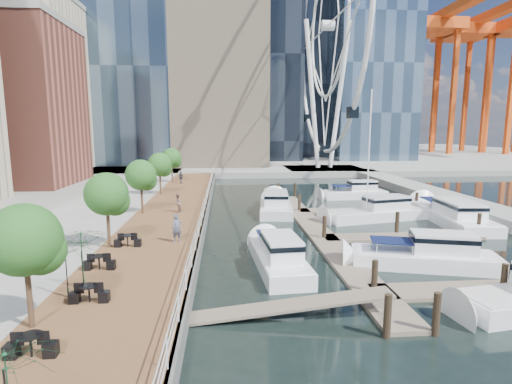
{
  "coord_description": "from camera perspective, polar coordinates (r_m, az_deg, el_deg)",
  "views": [
    {
      "loc": [
        -4.3,
        -20.23,
        8.18
      ],
      "look_at": [
        -1.75,
        12.17,
        3.0
      ],
      "focal_mm": 28.0,
      "sensor_mm": 36.0,
      "label": 1
    }
  ],
  "objects": [
    {
      "name": "ferris_wheel",
      "position": [
        76.6,
        10.22,
        22.31
      ],
      "size": [
        5.8,
        45.6,
        47.8
      ],
      "color": "white",
      "rests_on": "ground"
    },
    {
      "name": "cafe_tables",
      "position": [
        20.39,
        -22.05,
        -11.14
      ],
      "size": [
        2.5,
        13.7,
        0.74
      ],
      "color": "black",
      "rests_on": "ground"
    },
    {
      "name": "pedestrian_near",
      "position": [
        26.04,
        -11.24,
        -5.08
      ],
      "size": [
        0.78,
        0.67,
        1.79
      ],
      "primitive_type": "imported",
      "rotation": [
        0.0,
        0.0,
        0.45
      ],
      "color": "#4B4F64",
      "rests_on": "boardwalk"
    },
    {
      "name": "pier",
      "position": [
        74.91,
        9.67,
        3.04
      ],
      "size": [
        14.0,
        12.0,
        1.0
      ],
      "primitive_type": "cube",
      "color": "gray",
      "rests_on": "ground"
    },
    {
      "name": "port_cranes",
      "position": [
        136.94,
        28.0,
        12.98
      ],
      "size": [
        40.0,
        52.0,
        38.0
      ],
      "color": "#D84C14",
      "rests_on": "ground"
    },
    {
      "name": "pedestrian_mid",
      "position": [
        35.19,
        -11.15,
        -1.55
      ],
      "size": [
        0.74,
        0.88,
        1.62
      ],
      "primitive_type": "imported",
      "rotation": [
        0.0,
        0.0,
        -1.74
      ],
      "color": "#7F6257",
      "rests_on": "boardwalk"
    },
    {
      "name": "land_far",
      "position": [
        122.55,
        -2.5,
        5.45
      ],
      "size": [
        200.0,
        114.0,
        1.0
      ],
      "primitive_type": "cube",
      "color": "gray",
      "rests_on": "ground"
    },
    {
      "name": "railing",
      "position": [
        35.9,
        -7.3,
        -1.7
      ],
      "size": [
        0.1,
        60.0,
        1.05
      ],
      "primitive_type": null,
      "color": "white",
      "rests_on": "boardwalk"
    },
    {
      "name": "cafe_seating",
      "position": [
        17.42,
        -25.59,
        -11.64
      ],
      "size": [
        5.1,
        12.24,
        2.75
      ],
      "color": "#103C23",
      "rests_on": "ground"
    },
    {
      "name": "seawall",
      "position": [
        36.1,
        -7.11,
        -3.3
      ],
      "size": [
        0.25,
        60.0,
        1.0
      ],
      "primitive_type": "cube",
      "color": "#595954",
      "rests_on": "ground"
    },
    {
      "name": "ground",
      "position": [
        22.24,
        7.14,
        -12.6
      ],
      "size": [
        520.0,
        520.0,
        0.0
      ],
      "primitive_type": "plane",
      "color": "black",
      "rests_on": "ground"
    },
    {
      "name": "street_trees",
      "position": [
        35.17,
        -16.13,
        2.35
      ],
      "size": [
        2.6,
        42.6,
        4.6
      ],
      "color": "#3F2B1C",
      "rests_on": "ground"
    },
    {
      "name": "boardwalk",
      "position": [
        36.36,
        -11.84,
        -3.33
      ],
      "size": [
        6.0,
        60.0,
        1.0
      ],
      "primitive_type": "cube",
      "color": "brown",
      "rests_on": "ground"
    },
    {
      "name": "yacht_foreground",
      "position": [
        26.2,
        22.78,
        -9.87
      ],
      "size": [
        9.42,
        4.69,
        2.15
      ],
      "primitive_type": null,
      "rotation": [
        0.0,
        0.0,
        1.31
      ],
      "color": "white",
      "rests_on": "ground"
    },
    {
      "name": "floating_docks",
      "position": [
        33.5,
        17.17,
        -4.62
      ],
      "size": [
        16.0,
        34.0,
        2.6
      ],
      "color": "#6D6051",
      "rests_on": "ground"
    },
    {
      "name": "pedestrian_far",
      "position": [
        53.66,
        -10.67,
        2.09
      ],
      "size": [
        1.03,
        0.85,
        1.64
      ],
      "primitive_type": "imported",
      "rotation": [
        0.0,
        0.0,
        2.58
      ],
      "color": "#383C46",
      "rests_on": "boardwalk"
    },
    {
      "name": "moored_yachts",
      "position": [
        36.55,
        16.15,
        -4.24
      ],
      "size": [
        20.46,
        32.54,
        11.5
      ],
      "color": "silver",
      "rests_on": "ground"
    },
    {
      "name": "breakwater",
      "position": [
        47.62,
        26.26,
        -1.17
      ],
      "size": [
        4.0,
        60.0,
        1.0
      ],
      "primitive_type": "cube",
      "color": "gray",
      "rests_on": "ground"
    }
  ]
}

